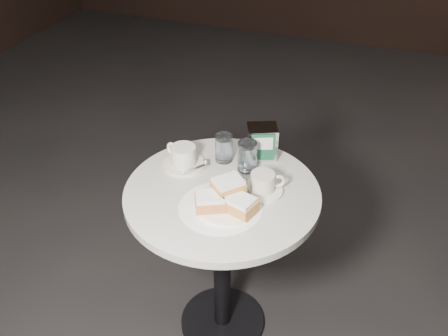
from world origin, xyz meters
TOP-DOWN VIEW (x-y plane):
  - ground at (0.00, 0.00)m, footprint 7.00×7.00m
  - cafe_table at (0.00, 0.00)m, footprint 0.70×0.70m
  - sugar_spill at (0.03, -0.09)m, footprint 0.35×0.35m
  - beignet_plate at (0.05, -0.09)m, footprint 0.23×0.23m
  - coffee_cup_left at (-0.19, 0.10)m, footprint 0.21×0.21m
  - coffee_cup_right at (0.14, 0.04)m, footprint 0.19×0.19m
  - water_glass_left at (-0.06, 0.18)m, footprint 0.08×0.08m
  - water_glass_right at (0.04, 0.16)m, footprint 0.08×0.08m
  - napkin_dispenser at (0.07, 0.26)m, footprint 0.14×0.13m

SIDE VIEW (x-z plane):
  - ground at x=0.00m, z-range 0.00..0.00m
  - cafe_table at x=0.00m, z-range 0.17..0.92m
  - sugar_spill at x=0.03m, z-range 0.74..0.75m
  - coffee_cup_right at x=0.14m, z-range 0.74..0.82m
  - beignet_plate at x=0.05m, z-range 0.73..0.83m
  - coffee_cup_left at x=-0.19m, z-range 0.74..0.82m
  - water_glass_left at x=-0.06m, z-range 0.74..0.85m
  - water_glass_right at x=0.04m, z-range 0.74..0.86m
  - napkin_dispenser at x=0.07m, z-range 0.75..0.88m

